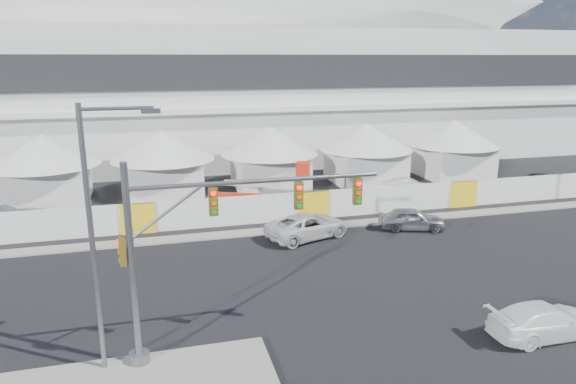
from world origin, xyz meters
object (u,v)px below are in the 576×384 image
object	(u,v)px
lot_car_b	(546,181)
lot_car_c	(2,215)
sedan_silver	(412,219)
boom_lift	(244,197)
lot_car_a	(409,188)
pickup_curb	(308,226)
pickup_near	(545,320)
traffic_mast	(188,252)
streetlight_median	(98,223)

from	to	relation	value
lot_car_b	lot_car_c	bearing A→B (deg)	96.05
sedan_silver	lot_car_b	xyz separation A→B (m)	(16.37, 6.56, 0.06)
sedan_silver	boom_lift	world-z (taller)	boom_lift
sedan_silver	lot_car_c	xyz separation A→B (m)	(-26.76, 8.31, -0.07)
lot_car_a	boom_lift	world-z (taller)	boom_lift
sedan_silver	pickup_curb	world-z (taller)	pickup_curb
pickup_curb	pickup_near	size ratio (longest dim) A/B	1.15
boom_lift	traffic_mast	bearing A→B (deg)	-83.75
lot_car_b	boom_lift	xyz separation A→B (m)	(-26.37, 0.80, 0.24)
pickup_near	lot_car_a	distance (m)	22.14
pickup_near	lot_car_a	xyz separation A→B (m)	(5.18, 21.53, -0.00)
pickup_near	traffic_mast	xyz separation A→B (m)	(-14.14, 2.09, 3.65)
lot_car_a	lot_car_b	world-z (taller)	lot_car_b
streetlight_median	lot_car_c	bearing A→B (deg)	112.90
pickup_near	lot_car_a	bearing A→B (deg)	-14.26
pickup_curb	lot_car_b	size ratio (longest dim) A/B	1.20
lot_car_c	traffic_mast	xyz separation A→B (m)	(11.35, -19.92, 3.69)
sedan_silver	pickup_near	distance (m)	13.76
lot_car_a	traffic_mast	distance (m)	27.64
boom_lift	streetlight_median	bearing A→B (deg)	-91.66
pickup_near	boom_lift	world-z (taller)	boom_lift
sedan_silver	lot_car_b	world-z (taller)	lot_car_b
pickup_near	lot_car_c	xyz separation A→B (m)	(-25.49, 22.01, -0.04)
lot_car_a	traffic_mast	xyz separation A→B (m)	(-19.31, -19.44, 3.65)
lot_car_b	traffic_mast	distance (m)	36.78
boom_lift	lot_car_a	bearing A→B (deg)	24.06
pickup_curb	pickup_near	world-z (taller)	pickup_curb
sedan_silver	pickup_curb	bearing A→B (deg)	104.84
pickup_near	streetlight_median	distance (m)	17.92
boom_lift	pickup_near	bearing A→B (deg)	-45.34
lot_car_b	traffic_mast	xyz separation A→B (m)	(-31.77, -18.17, 3.56)
sedan_silver	lot_car_a	bearing A→B (deg)	-9.67
pickup_curb	boom_lift	xyz separation A→B (m)	(-2.83, 7.11, 0.26)
traffic_mast	pickup_curb	bearing A→B (deg)	55.20
lot_car_c	pickup_near	bearing A→B (deg)	-121.29
pickup_near	streetlight_median	size ratio (longest dim) A/B	0.50
lot_car_c	traffic_mast	distance (m)	23.22
lot_car_a	lot_car_c	bearing A→B (deg)	112.71
lot_car_a	pickup_near	bearing A→B (deg)	-169.92
traffic_mast	lot_car_a	bearing A→B (deg)	45.18
lot_car_b	lot_car_c	size ratio (longest dim) A/B	1.02
lot_car_c	boom_lift	world-z (taller)	boom_lift
lot_car_a	traffic_mast	bearing A→B (deg)	158.79
pickup_curb	traffic_mast	size ratio (longest dim) A/B	0.58
streetlight_median	boom_lift	world-z (taller)	streetlight_median
traffic_mast	boom_lift	world-z (taller)	traffic_mast
pickup_curb	traffic_mast	bearing A→B (deg)	126.49
lot_car_c	boom_lift	distance (m)	16.79
streetlight_median	boom_lift	distance (m)	21.22
lot_car_b	sedan_silver	bearing A→B (deg)	120.22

